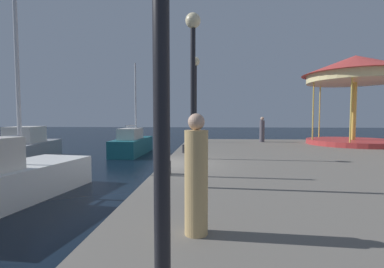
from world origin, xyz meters
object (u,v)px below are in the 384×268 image
(bollard_south, at_px, (185,149))
(person_by_the_water, at_px, (196,178))
(carousel, at_px, (355,78))
(bollard_north, at_px, (167,167))
(motorboat_grey, at_px, (27,148))
(lamp_post_far_end, at_px, (195,89))
(lamp_post_mid_promenade, at_px, (193,69))
(sailboat_teal, at_px, (132,144))
(person_mid_promenade, at_px, (262,130))

(bollard_south, bearing_deg, person_by_the_water, -83.68)
(carousel, bearing_deg, bollard_north, -136.70)
(motorboat_grey, xyz_separation_m, lamp_post_far_end, (10.04, -4.02, 2.91))
(lamp_post_mid_promenade, bearing_deg, lamp_post_far_end, 92.28)
(lamp_post_far_end, bearing_deg, motorboat_grey, 158.16)
(sailboat_teal, bearing_deg, bollard_south, -51.98)
(bollard_north, bearing_deg, person_mid_promenade, 66.17)
(carousel, xyz_separation_m, lamp_post_far_end, (-9.62, -6.62, -1.31))
(lamp_post_far_end, bearing_deg, sailboat_teal, 123.70)
(bollard_north, xyz_separation_m, person_by_the_water, (1.08, -4.17, 0.62))
(motorboat_grey, height_order, person_mid_promenade, person_mid_promenade)
(motorboat_grey, relative_size, lamp_post_far_end, 1.27)
(motorboat_grey, height_order, bollard_north, motorboat_grey)
(lamp_post_mid_promenade, relative_size, lamp_post_far_end, 1.00)
(lamp_post_mid_promenade, distance_m, bollard_north, 3.18)
(sailboat_teal, distance_m, lamp_post_far_end, 8.91)
(motorboat_grey, relative_size, person_mid_promenade, 3.01)
(lamp_post_far_end, relative_size, person_mid_promenade, 2.37)
(sailboat_teal, bearing_deg, lamp_post_far_end, -56.30)
(lamp_post_mid_promenade, distance_m, person_mid_promenade, 13.45)
(lamp_post_mid_promenade, xyz_separation_m, lamp_post_far_end, (-0.18, 4.61, -0.00))
(person_mid_promenade, bearing_deg, motorboat_grey, -164.24)
(sailboat_teal, bearing_deg, person_by_the_water, -70.46)
(bollard_south, xyz_separation_m, person_mid_promenade, (4.84, 6.24, 0.62))
(lamp_post_mid_promenade, height_order, lamp_post_far_end, lamp_post_mid_promenade)
(motorboat_grey, bearing_deg, sailboat_teal, 28.99)
(carousel, distance_m, person_by_the_water, 17.00)
(bollard_north, xyz_separation_m, person_mid_promenade, (4.92, 11.15, 0.62))
(bollard_south, bearing_deg, lamp_post_far_end, -71.33)
(person_by_the_water, bearing_deg, bollard_north, 104.59)
(person_mid_promenade, xyz_separation_m, person_by_the_water, (-3.84, -15.32, 0.00))
(lamp_post_far_end, relative_size, bollard_south, 10.36)
(sailboat_teal, distance_m, person_mid_promenade, 9.01)
(lamp_post_mid_promenade, height_order, person_by_the_water, lamp_post_mid_promenade)
(lamp_post_far_end, bearing_deg, lamp_post_mid_promenade, -87.72)
(person_mid_promenade, bearing_deg, bollard_north, -113.83)
(lamp_post_far_end, height_order, bollard_south, lamp_post_far_end)
(lamp_post_mid_promenade, distance_m, person_by_the_water, 3.35)
(sailboat_teal, height_order, carousel, carousel)
(bollard_south, xyz_separation_m, bollard_north, (-0.08, -4.91, 0.00))
(lamp_post_far_end, bearing_deg, person_by_the_water, -86.91)
(motorboat_grey, xyz_separation_m, person_by_the_water, (10.43, -11.29, 0.88))
(carousel, bearing_deg, person_mid_promenade, 165.14)
(sailboat_teal, height_order, bollard_south, sailboat_teal)
(sailboat_teal, height_order, person_mid_promenade, sailboat_teal)
(person_mid_promenade, height_order, person_by_the_water, person_by_the_water)
(carousel, relative_size, bollard_north, 15.67)
(lamp_post_mid_promenade, relative_size, person_mid_promenade, 2.38)
(bollard_north, bearing_deg, lamp_post_mid_promenade, -59.96)
(bollard_north, relative_size, person_mid_promenade, 0.23)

